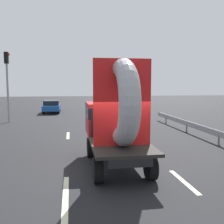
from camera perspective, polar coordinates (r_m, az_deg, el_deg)
ground_plane at (r=9.50m, az=1.11°, el=-12.71°), size 120.00×120.00×0.00m
flatbed_truck at (r=9.77m, az=0.74°, el=-1.36°), size 2.02×4.94×3.89m
distant_sedan at (r=28.97m, az=-13.08°, el=1.28°), size 1.76×4.11×1.34m
traffic_light at (r=22.51m, az=-22.01°, el=7.20°), size 0.42×0.36×5.61m
guardrail at (r=15.88m, az=18.94°, el=-3.42°), size 0.10×14.82×0.71m
lane_dash_left_near at (r=7.61m, az=-10.16°, el=-17.69°), size 0.16×2.97×0.01m
lane_dash_left_far at (r=15.88m, az=-9.63°, el=-5.10°), size 0.16×2.08×0.01m
lane_dash_right_near at (r=8.79m, az=15.46°, el=-14.47°), size 0.16×2.09×0.01m
lane_dash_right_far at (r=16.36m, az=3.40°, el=-4.70°), size 0.16×2.85×0.01m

